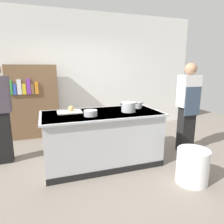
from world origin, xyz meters
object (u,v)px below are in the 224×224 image
at_px(stock_pot, 128,107).
at_px(person_chef, 188,106).
at_px(mixing_bowl, 91,113).
at_px(trash_bin, 192,166).
at_px(sauce_pan, 138,105).
at_px(bookshelf, 34,102).
at_px(onion, 71,108).

bearing_deg(stock_pot, person_chef, 2.79).
height_order(mixing_bowl, trash_bin, mixing_bowl).
bearing_deg(trash_bin, mixing_bowl, 146.80).
distance_m(sauce_pan, bookshelf, 2.51).
height_order(stock_pot, person_chef, person_chef).
bearing_deg(stock_pot, onion, 163.69).
distance_m(sauce_pan, person_chef, 1.00).
xyz_separation_m(stock_pot, trash_bin, (0.61, -0.93, -0.73)).
bearing_deg(sauce_pan, stock_pot, -142.33).
bearing_deg(sauce_pan, onion, 177.60).
xyz_separation_m(stock_pot, bookshelf, (-1.59, 1.88, -0.13)).
xyz_separation_m(mixing_bowl, person_chef, (1.95, 0.15, -0.03)).
relative_size(onion, person_chef, 0.05).
height_order(sauce_pan, person_chef, person_chef).
xyz_separation_m(onion, bookshelf, (-0.66, 1.61, -0.11)).
bearing_deg(person_chef, bookshelf, 74.34).
bearing_deg(mixing_bowl, sauce_pan, 17.83).
distance_m(stock_pot, bookshelf, 2.47).
bearing_deg(stock_pot, mixing_bowl, -172.55).
relative_size(mixing_bowl, person_chef, 0.12).
xyz_separation_m(person_chef, bookshelf, (-2.86, 1.82, -0.06)).
relative_size(onion, sauce_pan, 0.45).
bearing_deg(bookshelf, onion, -67.72).
bearing_deg(trash_bin, person_chef, 56.43).
distance_m(mixing_bowl, person_chef, 1.95).
distance_m(stock_pot, sauce_pan, 0.36).
relative_size(stock_pot, person_chef, 0.18).
distance_m(sauce_pan, mixing_bowl, 1.01).
height_order(onion, bookshelf, bookshelf).
bearing_deg(trash_bin, stock_pot, 123.34).
bearing_deg(bookshelf, mixing_bowl, -65.13).
xyz_separation_m(sauce_pan, person_chef, (0.98, -0.16, -0.04)).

